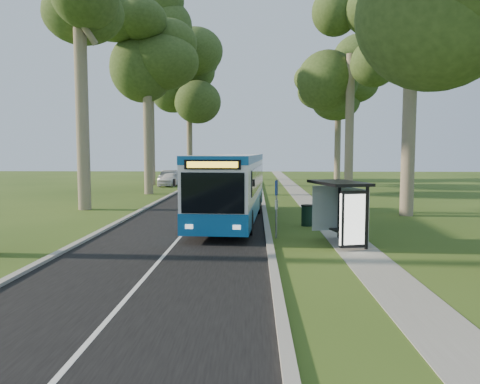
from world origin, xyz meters
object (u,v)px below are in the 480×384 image
at_px(bus, 231,187).
at_px(bus_stop_sign, 276,201).
at_px(car_silver, 169,177).
at_px(litter_bin, 307,215).
at_px(car_white, 170,179).
at_px(bus_shelter, 344,201).

height_order(bus, bus_stop_sign, bus).
bearing_deg(car_silver, litter_bin, -67.01).
relative_size(litter_bin, car_silver, 0.22).
height_order(bus_stop_sign, car_white, bus_stop_sign).
bearing_deg(bus_shelter, bus_stop_sign, 134.27).
distance_m(bus, car_silver, 26.26).
xyz_separation_m(bus, bus_shelter, (4.35, -5.89, -0.06)).
xyz_separation_m(litter_bin, car_white, (-10.69, 24.17, 0.18)).
bearing_deg(litter_bin, bus_stop_sign, -116.18).
distance_m(bus, bus_stop_sign, 4.88).
bearing_deg(litter_bin, bus, 159.80).
bearing_deg(bus, litter_bin, -16.96).
bearing_deg(bus_stop_sign, car_silver, 124.19).
height_order(bus_shelter, car_silver, bus_shelter).
xyz_separation_m(bus, car_silver, (-7.64, 25.11, -0.95)).
relative_size(bus_stop_sign, bus_shelter, 0.78).
xyz_separation_m(bus, litter_bin, (3.54, -1.30, -1.19)).
bearing_deg(bus_shelter, car_white, 97.61).
bearing_deg(bus, bus_shelter, -50.33).
xyz_separation_m(bus_stop_sign, litter_bin, (1.55, 3.14, -0.97)).
distance_m(bus_shelter, car_silver, 33.24).
xyz_separation_m(bus, bus_stop_sign, (2.00, -4.45, -0.22)).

